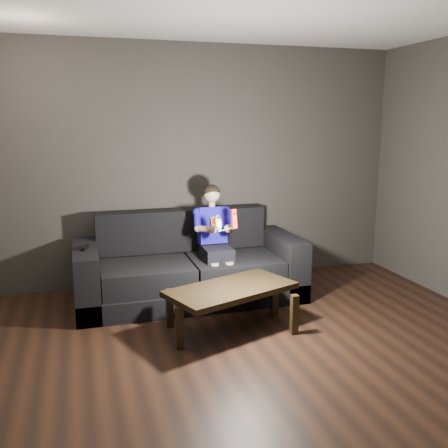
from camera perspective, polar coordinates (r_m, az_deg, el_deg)
name	(u,v)px	position (r m, az deg, el deg)	size (l,w,h in m)	color
floor	(265,382)	(3.79, 4.66, -17.54)	(5.00, 5.00, 0.00)	black
back_wall	(188,166)	(5.73, -4.15, 6.67)	(5.00, 0.04, 2.70)	#3C3834
sofa	(189,271)	(5.30, -4.04, -5.41)	(2.32, 1.00, 0.90)	black
child	(215,231)	(5.18, -1.09, -0.79)	(0.43, 0.53, 1.06)	black
wii_remote_red	(234,219)	(4.78, 1.15, 0.60)	(0.05, 0.07, 0.19)	red
nunchuk_white	(218,223)	(4.75, -0.64, 0.14)	(0.08, 0.11, 0.16)	silver
wii_remote_black	(85,248)	(5.01, -15.63, -2.62)	(0.08, 0.16, 0.03)	black
coffee_table	(231,293)	(4.47, 0.80, -7.84)	(1.26, 0.93, 0.41)	black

